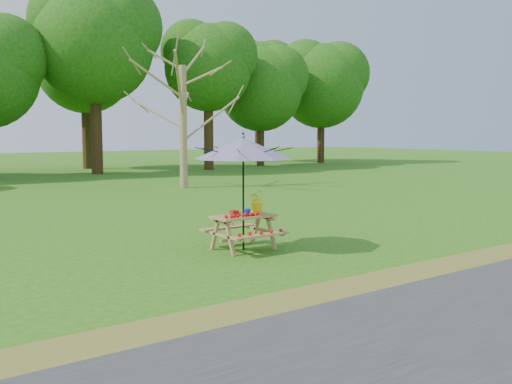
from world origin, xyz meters
TOP-DOWN VIEW (x-y plane):
  - ground at (0.00, 0.00)m, footprint 120.00×120.00m
  - road at (0.00, -5.00)m, footprint 120.00×4.00m
  - drygrass_strip at (0.00, -2.80)m, footprint 120.00×1.20m
  - bare_tree at (5.79, 12.23)m, footprint 7.96×7.96m
  - picnic_table at (0.61, 0.50)m, footprint 1.20×1.32m
  - patio_umbrella at (0.61, 0.50)m, footprint 2.00×2.00m
  - produce_bins at (0.55, 0.52)m, footprint 0.33×0.37m
  - tomatoes_row at (0.46, 0.32)m, footprint 0.77×0.13m
  - flower_bucket at (0.95, 0.53)m, footprint 0.31×0.28m

SIDE VIEW (x-z plane):
  - ground at x=0.00m, z-range 0.00..0.00m
  - drygrass_strip at x=0.00m, z-range 0.00..0.01m
  - road at x=0.00m, z-range 0.00..0.01m
  - picnic_table at x=0.61m, z-range -0.01..0.66m
  - tomatoes_row at x=0.46m, z-range 0.67..0.74m
  - produce_bins at x=0.55m, z-range 0.66..0.79m
  - flower_bucket at x=0.95m, z-range 0.68..1.15m
  - patio_umbrella at x=0.61m, z-range 0.82..3.07m
  - bare_tree at x=5.79m, z-range 1.23..12.73m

